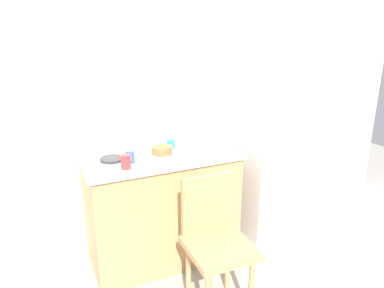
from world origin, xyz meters
The scene contains 13 objects.
back_wall centered at (0.00, 1.00, 1.34)m, with size 4.80×0.10×2.68m, color white.
cabinet_base centered at (-0.37, 0.65, 0.43)m, with size 1.12×0.60×0.85m, color tan.
countertop centered at (-0.37, 0.65, 0.87)m, with size 1.16×0.64×0.04m, color #B7B7BC.
faucet centered at (-0.40, 0.90, 1.02)m, with size 0.02×0.02×0.26m, color #B7B7BC.
refrigerator centered at (0.66, 0.63, 0.62)m, with size 0.63×0.64×1.24m, color white.
chair centered at (-0.25, -0.03, 0.50)m, with size 0.41×0.41×0.89m.
dish_tray centered at (-0.03, 0.67, 0.92)m, with size 0.28×0.20×0.05m, color white.
terracotta_bowl centered at (-0.36, 0.62, 0.92)m, with size 0.16×0.16×0.06m, color #B25B33.
hotplate centered at (-0.73, 0.63, 0.90)m, with size 0.17×0.17×0.02m, color #2D2D2D.
cup_teal centered at (-0.25, 0.72, 0.93)m, with size 0.07×0.07×0.07m, color teal.
cup_blue centered at (-0.63, 0.53, 0.94)m, with size 0.06×0.06×0.09m, color blue.
cup_red centered at (-0.68, 0.43, 0.94)m, with size 0.07×0.07×0.09m, color red.
cup_white centered at (0.12, 0.48, 0.93)m, with size 0.07×0.07×0.08m, color white.
Camera 1 is at (-1.19, -1.71, 1.73)m, focal length 32.22 mm.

